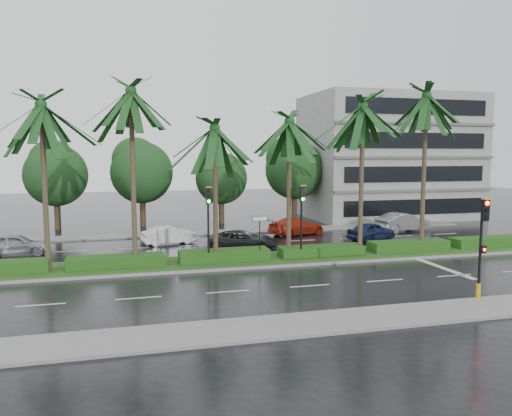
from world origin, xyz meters
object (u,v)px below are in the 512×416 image
object	(u,v)px
signal_near	(482,245)
street_sign	(260,227)
signal_median_left	(208,214)
car_white	(170,235)
car_darkgrey	(243,240)
car_blue	(372,231)
car_red	(296,226)
car_grey	(403,222)
car_silver	(15,244)

from	to	relation	value
signal_near	street_sign	distance (m)	12.11
signal_near	signal_median_left	size ratio (longest dim) A/B	1.00
car_white	car_darkgrey	xyz separation A→B (m)	(4.50, -3.36, -0.00)
car_white	car_blue	distance (m)	14.59
car_darkgrey	car_blue	bearing A→B (deg)	-63.13
car_white	car_blue	size ratio (longest dim) A/B	0.98
car_darkgrey	car_red	world-z (taller)	car_red
street_sign	car_white	distance (m)	8.91
car_darkgrey	car_red	distance (m)	7.28
car_blue	car_darkgrey	bearing A→B (deg)	75.68
car_white	street_sign	bearing A→B (deg)	-160.47
car_darkgrey	street_sign	bearing A→B (deg)	-159.60
street_sign	car_darkgrey	xyz separation A→B (m)	(0.00, 4.18, -1.49)
car_grey	street_sign	bearing A→B (deg)	109.58
car_darkgrey	car_red	xyz separation A→B (m)	(5.42, 4.87, 0.03)
car_silver	car_blue	xyz separation A→B (m)	(24.06, -0.65, -0.03)
car_silver	car_grey	world-z (taller)	car_grey
signal_median_left	car_silver	size ratio (longest dim) A/B	1.05
car_white	car_silver	bearing A→B (deg)	88.08
car_blue	street_sign	bearing A→B (deg)	97.35
street_sign	car_red	world-z (taller)	street_sign
signal_near	car_red	distance (m)	19.07
car_darkgrey	car_blue	distance (m)	9.98
signal_median_left	car_red	size ratio (longest dim) A/B	0.95
car_white	car_blue	bearing A→B (deg)	-110.12
street_sign	car_blue	world-z (taller)	street_sign
car_grey	signal_near	bearing A→B (deg)	147.01
street_sign	car_red	distance (m)	10.64
signal_near	signal_median_left	bearing A→B (deg)	135.91
signal_median_left	car_red	distance (m)	12.70
car_white	car_darkgrey	distance (m)	5.62
signal_median_left	car_silver	bearing A→B (deg)	151.19
car_red	car_grey	size ratio (longest dim) A/B	0.99
car_darkgrey	car_grey	size ratio (longest dim) A/B	0.99
car_silver	car_darkgrey	size ratio (longest dim) A/B	0.90
signal_median_left	car_red	world-z (taller)	signal_median_left
street_sign	car_white	size ratio (longest dim) A/B	0.67
car_blue	car_white	bearing A→B (deg)	60.39
street_sign	car_blue	size ratio (longest dim) A/B	0.66
street_sign	car_red	bearing A→B (deg)	59.09
car_grey	signal_median_left	bearing A→B (deg)	105.55
signal_near	car_silver	size ratio (longest dim) A/B	1.05
car_silver	car_blue	world-z (taller)	car_silver
car_silver	car_darkgrey	bearing A→B (deg)	-101.96
signal_near	car_darkgrey	world-z (taller)	signal_near
car_silver	car_grey	distance (m)	28.68
signal_near	car_red	size ratio (longest dim) A/B	0.95
car_grey	car_silver	bearing A→B (deg)	84.13
car_silver	car_red	world-z (taller)	car_silver
signal_median_left	car_red	xyz separation A→B (m)	(8.42, 9.23, -2.33)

